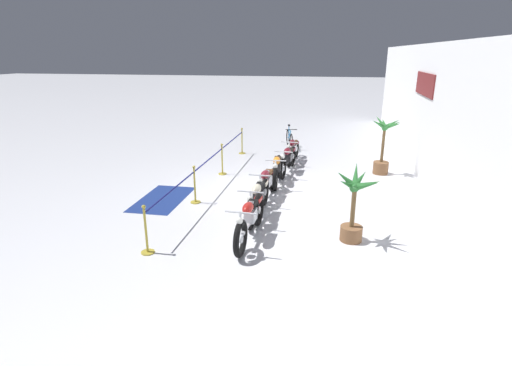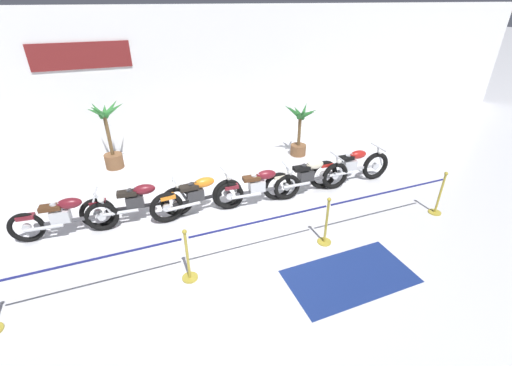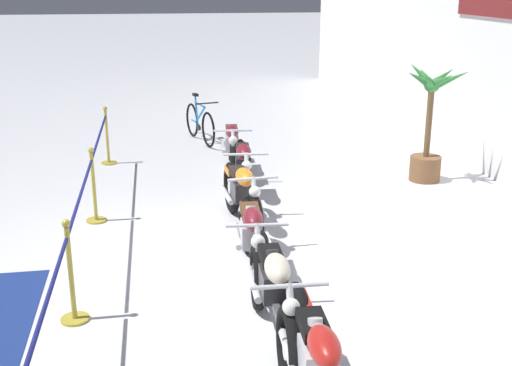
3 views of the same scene
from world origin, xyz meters
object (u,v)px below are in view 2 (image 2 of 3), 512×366
motorcycle_maroon_3 (259,187)px  stanchion_mid_left (188,263)px  stanchion_mid_right (326,228)px  motorcycle_red_5 (351,167)px  stanchion_far_left (187,246)px  motorcycle_cream_4 (308,177)px  motorcycle_maroon_1 (138,203)px  motorcycle_orange_2 (198,196)px  potted_palm_left_of_row (109,136)px  stanchion_far_right (438,200)px  motorcycle_maroon_0 (64,217)px  potted_palm_right_of_row (300,128)px  floor_banner (350,276)px

motorcycle_maroon_3 → stanchion_mid_left: bearing=-138.2°
stanchion_mid_right → motorcycle_red_5: bearing=45.0°
motorcycle_red_5 → stanchion_far_left: (-4.66, -1.93, 0.24)m
motorcycle_cream_4 → motorcycle_maroon_1: bearing=176.0°
motorcycle_orange_2 → potted_palm_left_of_row: (-1.71, 3.32, 0.50)m
motorcycle_cream_4 → stanchion_far_right: (2.33, -1.86, -0.11)m
motorcycle_maroon_0 → motorcycle_red_5: 6.76m
motorcycle_red_5 → stanchion_far_right: stanchion_far_right is taller
motorcycle_maroon_1 → motorcycle_orange_2: bearing=-8.9°
potted_palm_right_of_row → floor_banner: size_ratio=0.75×
motorcycle_maroon_0 → potted_palm_right_of_row: (6.39, 1.97, 0.41)m
motorcycle_orange_2 → motorcycle_red_5: 4.04m
motorcycle_cream_4 → potted_palm_left_of_row: (-4.44, 3.41, 0.50)m
motorcycle_maroon_3 → motorcycle_cream_4: 1.29m
potted_palm_left_of_row → potted_palm_right_of_row: (5.39, -1.15, -0.10)m
motorcycle_maroon_1 → stanchion_mid_right: 4.00m
motorcycle_maroon_0 → floor_banner: 5.71m
motorcycle_maroon_1 → potted_palm_left_of_row: potted_palm_left_of_row is taller
motorcycle_red_5 → motorcycle_cream_4: bearing=-176.8°
stanchion_far_left → stanchion_mid_left: same height
motorcycle_red_5 → floor_banner: 3.60m
motorcycle_maroon_1 → motorcycle_maroon_3: motorcycle_maroon_1 is taller
motorcycle_orange_2 → motorcycle_maroon_0: bearing=175.7°
potted_palm_right_of_row → stanchion_mid_left: (-4.31, -4.12, -0.51)m
potted_palm_right_of_row → stanchion_mid_right: 4.44m
stanchion_far_left → stanchion_far_right: (5.67, -0.00, -0.36)m
stanchion_far_right → motorcycle_red_5: bearing=117.6°
stanchion_mid_right → stanchion_far_right: size_ratio=1.00×
motorcycle_maroon_0 → stanchion_mid_left: bearing=-46.0°
stanchion_far_left → stanchion_far_right: same height
motorcycle_cream_4 → motorcycle_red_5: (1.31, 0.07, 0.01)m
motorcycle_maroon_3 → stanchion_far_left: bearing=-137.9°
stanchion_mid_right → motorcycle_cream_4: bearing=71.6°
motorcycle_maroon_0 → floor_banner: (4.74, -3.15, -0.46)m
stanchion_mid_right → stanchion_far_right: bearing=0.0°
motorcycle_cream_4 → stanchion_mid_left: stanchion_mid_left is taller
motorcycle_maroon_3 → motorcycle_red_5: motorcycle_red_5 is taller
potted_palm_left_of_row → stanchion_far_right: potted_palm_left_of_row is taller
motorcycle_cream_4 → potted_palm_right_of_row: 2.48m
motorcycle_red_5 → stanchion_far_right: bearing=-62.4°
motorcycle_orange_2 → motorcycle_cream_4: (2.73, -0.08, 0.00)m
potted_palm_right_of_row → stanchion_mid_left: potted_palm_right_of_row is taller
potted_palm_right_of_row → stanchion_mid_left: 5.98m
motorcycle_orange_2 → stanchion_mid_right: (2.11, -1.94, -0.11)m
motorcycle_maroon_0 → potted_palm_right_of_row: potted_palm_right_of_row is taller
stanchion_far_left → stanchion_mid_left: size_ratio=8.27×
potted_palm_left_of_row → motorcycle_red_5: bearing=-30.1°
floor_banner → motorcycle_maroon_3: bearing=101.0°
motorcycle_cream_4 → floor_banner: size_ratio=1.03×
potted_palm_right_of_row → floor_banner: (-1.65, -5.12, -0.87)m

